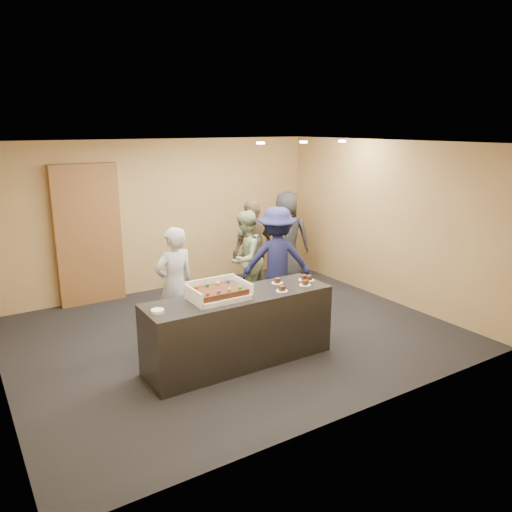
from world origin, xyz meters
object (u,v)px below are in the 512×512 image
person_sage_man (245,259)px  person_brown_extra (253,249)px  sheet_cake (219,291)px  person_navy_man (277,260)px  storage_cabinet (88,235)px  plate_stack (157,311)px  serving_counter (239,329)px  person_server_grey (175,285)px  person_dark_suit (286,237)px  cake_box (218,295)px

person_sage_man → person_brown_extra: (0.35, 0.30, 0.06)m
sheet_cake → person_navy_man: size_ratio=0.35×
storage_cabinet → plate_stack: (-0.09, -3.28, -0.25)m
plate_stack → person_brown_extra: (2.54, 2.05, -0.06)m
person_brown_extra → serving_counter: bearing=35.1°
plate_stack → storage_cabinet: bearing=88.4°
person_server_grey → person_dark_suit: 3.17m
storage_cabinet → person_sage_man: (2.10, -1.53, -0.37)m
plate_stack → person_dark_suit: (3.53, 2.47, -0.05)m
sheet_cake → person_navy_man: person_navy_man is taller
plate_stack → person_navy_man: bearing=27.1°
person_sage_man → cake_box: bearing=14.8°
storage_cabinet → sheet_cake: (0.71, -3.25, -0.17)m
sheet_cake → person_server_grey: 1.09m
serving_counter → person_server_grey: person_server_grey is taller
storage_cabinet → person_dark_suit: size_ratio=1.34×
sheet_cake → person_sage_man: person_sage_man is taller
sheet_cake → person_sage_man: bearing=51.0°
sheet_cake → person_dark_suit: size_ratio=0.34×
cake_box → person_server_grey: 1.06m
person_navy_man → person_dark_suit: bearing=-100.9°
serving_counter → person_sage_man: 2.08m
plate_stack → person_navy_man: size_ratio=0.09×
person_navy_man → person_brown_extra: (0.04, 0.77, 0.01)m
cake_box → person_navy_man: bearing=35.7°
serving_counter → storage_cabinet: 3.47m
plate_stack → person_brown_extra: person_brown_extra is taller
person_navy_man → person_brown_extra: 0.77m
serving_counter → cake_box: cake_box is taller
person_sage_man → person_brown_extra: person_brown_extra is taller
storage_cabinet → plate_stack: 3.29m
person_navy_man → cake_box: bearing=65.7°
cake_box → plate_stack: cake_box is taller
person_navy_man → plate_stack: bearing=57.2°
person_sage_man → person_dark_suit: size_ratio=0.92×
cake_box → person_dark_suit: bearing=41.4°
cake_box → sheet_cake: bearing=-90.9°
person_brown_extra → person_dark_suit: 1.08m
sheet_cake → plate_stack: sheet_cake is taller
serving_counter → cake_box: (-0.27, 0.03, 0.50)m
plate_stack → person_server_grey: 1.30m
storage_cabinet → cake_box: storage_cabinet is taller
storage_cabinet → person_navy_man: size_ratio=1.37×
serving_counter → person_dark_suit: bearing=44.8°
storage_cabinet → person_navy_man: 3.15m
cake_box → plate_stack: 0.80m
cake_box → person_sage_man: bearing=50.6°
serving_counter → person_navy_man: (1.43, 1.25, 0.40)m
serving_counter → person_brown_extra: 2.52m
sheet_cake → person_sage_man: size_ratio=0.37×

